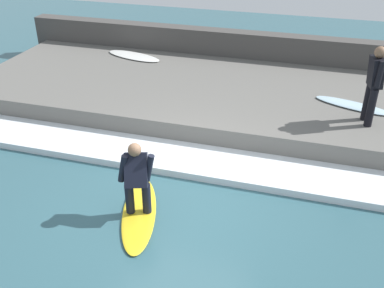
{
  "coord_description": "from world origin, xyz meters",
  "views": [
    {
      "loc": [
        -5.94,
        -2.02,
        4.75
      ],
      "look_at": [
        0.87,
        0.0,
        0.7
      ],
      "focal_mm": 42.0,
      "sensor_mm": 36.0,
      "label": 1
    }
  ],
  "objects_px": {
    "surfer_riding": "(136,176)",
    "surfboard_spare": "(134,56)",
    "surfboard_riding": "(139,213)",
    "surfer_waiting_near": "(374,81)",
    "surfboard_waiting_near": "(353,105)"
  },
  "relations": [
    {
      "from": "surfboard_riding",
      "to": "surfer_waiting_near",
      "type": "distance_m",
      "value": 5.26
    },
    {
      "from": "surfboard_riding",
      "to": "surfboard_spare",
      "type": "distance_m",
      "value": 6.59
    },
    {
      "from": "surfboard_riding",
      "to": "surfboard_spare",
      "type": "xyz_separation_m",
      "value": [
        6.03,
        2.61,
        0.53
      ]
    },
    {
      "from": "surfboard_riding",
      "to": "surfer_riding",
      "type": "relative_size",
      "value": 1.62
    },
    {
      "from": "surfboard_riding",
      "to": "surfer_waiting_near",
      "type": "relative_size",
      "value": 1.3
    },
    {
      "from": "surfer_riding",
      "to": "surfboard_spare",
      "type": "relative_size",
      "value": 0.7
    },
    {
      "from": "surfboard_waiting_near",
      "to": "surfboard_spare",
      "type": "height_order",
      "value": "same"
    },
    {
      "from": "surfboard_riding",
      "to": "surfer_riding",
      "type": "xyz_separation_m",
      "value": [
        -0.0,
        0.0,
        0.75
      ]
    },
    {
      "from": "surfboard_riding",
      "to": "surfboard_waiting_near",
      "type": "bearing_deg",
      "value": -38.45
    },
    {
      "from": "surfer_riding",
      "to": "surfboard_waiting_near",
      "type": "xyz_separation_m",
      "value": [
        4.27,
        -3.39,
        -0.22
      ]
    },
    {
      "from": "surfboard_riding",
      "to": "surfboard_waiting_near",
      "type": "distance_m",
      "value": 5.48
    },
    {
      "from": "surfboard_riding",
      "to": "surfboard_waiting_near",
      "type": "xyz_separation_m",
      "value": [
        4.27,
        -3.39,
        0.53
      ]
    },
    {
      "from": "surfer_riding",
      "to": "surfboard_waiting_near",
      "type": "relative_size",
      "value": 0.74
    },
    {
      "from": "surfboard_riding",
      "to": "surfboard_waiting_near",
      "type": "relative_size",
      "value": 1.19
    },
    {
      "from": "surfer_waiting_near",
      "to": "surfboard_waiting_near",
      "type": "xyz_separation_m",
      "value": [
        0.74,
        0.24,
        -0.88
      ]
    }
  ]
}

